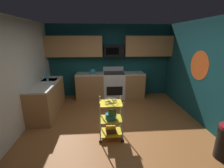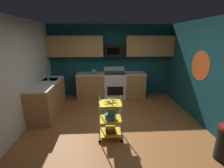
{
  "view_description": "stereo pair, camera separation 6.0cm",
  "coord_description": "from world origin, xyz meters",
  "views": [
    {
      "loc": [
        -0.34,
        -3.4,
        2.15
      ],
      "look_at": [
        -0.07,
        0.29,
        1.05
      ],
      "focal_mm": 25.26,
      "sensor_mm": 36.0,
      "label": 1
    },
    {
      "loc": [
        -0.28,
        -3.4,
        2.15
      ],
      "look_at": [
        -0.07,
        0.29,
        1.05
      ],
      "focal_mm": 25.26,
      "sensor_mm": 36.0,
      "label": 2
    }
  ],
  "objects": [
    {
      "name": "wall_back",
      "position": [
        0.0,
        2.43,
        1.3
      ],
      "size": [
        4.52,
        0.06,
        2.6
      ],
      "primitive_type": "cube",
      "color": "#14474C",
      "rests_on": "ground"
    },
    {
      "name": "wall_left",
      "position": [
        -2.23,
        0.0,
        1.3
      ],
      "size": [
        0.06,
        4.8,
        2.6
      ],
      "primitive_type": "cube",
      "color": "silver",
      "rests_on": "ground"
    },
    {
      "name": "wall_right",
      "position": [
        2.23,
        0.0,
        1.3
      ],
      "size": [
        0.06,
        4.8,
        2.6
      ],
      "primitive_type": "cube",
      "color": "#14474C",
      "rests_on": "ground"
    },
    {
      "name": "upper_cabinets",
      "position": [
        -0.03,
        2.23,
        1.85
      ],
      "size": [
        4.4,
        0.33,
        0.7
      ],
      "color": "#B27F4C"
    },
    {
      "name": "rolling_cart",
      "position": [
        -0.14,
        -0.35,
        0.45
      ],
      "size": [
        0.53,
        0.41,
        0.91
      ],
      "color": "silver",
      "rests_on": "ground"
    },
    {
      "name": "dish_soap_bottle",
      "position": [
        -1.91,
        1.19,
        1.02
      ],
      "size": [
        0.06,
        0.06,
        0.2
      ],
      "primitive_type": "cylinder",
      "color": "#2D8CBF",
      "rests_on": "counter_run"
    },
    {
      "name": "counter_run",
      "position": [
        -0.79,
        1.63,
        0.46
      ],
      "size": [
        3.42,
        2.28,
        0.92
      ],
      "color": "#B27F4C",
      "rests_on": "ground"
    },
    {
      "name": "fruit_bowl",
      "position": [
        -0.14,
        -0.35,
        0.88
      ],
      "size": [
        0.27,
        0.27,
        0.07
      ],
      "color": "silver",
      "rests_on": "rolling_cart"
    },
    {
      "name": "wall_flower_decal",
      "position": [
        2.2,
        0.46,
        1.45
      ],
      "size": [
        0.0,
        0.76,
        0.76
      ],
      "primitive_type": "cylinder",
      "rotation": [
        0.0,
        1.57,
        0.0
      ],
      "color": "#E5591E"
    },
    {
      "name": "book_stack",
      "position": [
        -0.14,
        -0.35,
        0.19
      ],
      "size": [
        0.24,
        0.2,
        0.13
      ],
      "color": "#1E4C8C",
      "rests_on": "rolling_cart"
    },
    {
      "name": "kettle",
      "position": [
        -0.62,
        2.1,
        1.0
      ],
      "size": [
        0.21,
        0.18,
        0.26
      ],
      "color": "teal",
      "rests_on": "counter_run"
    },
    {
      "name": "mixing_bowl_large",
      "position": [
        -0.14,
        -0.35,
        0.52
      ],
      "size": [
        0.25,
        0.25,
        0.11
      ],
      "color": "#338CBF",
      "rests_on": "rolling_cart"
    },
    {
      "name": "floor",
      "position": [
        0.0,
        0.0,
        -0.02
      ],
      "size": [
        4.4,
        4.8,
        0.04
      ],
      "primitive_type": "cube",
      "color": "#995B2D",
      "rests_on": "ground"
    },
    {
      "name": "microwave",
      "position": [
        0.13,
        2.21,
        1.7
      ],
      "size": [
        0.7,
        0.39,
        0.4
      ],
      "color": "black"
    },
    {
      "name": "mixing_bowl_small",
      "position": [
        -0.12,
        -0.38,
        0.62
      ],
      "size": [
        0.18,
        0.18,
        0.08
      ],
      "color": "#387F4C",
      "rests_on": "rolling_cart"
    },
    {
      "name": "oven_range",
      "position": [
        0.13,
        2.1,
        0.48
      ],
      "size": [
        0.76,
        0.65,
        1.1
      ],
      "color": "white",
      "rests_on": "ground"
    }
  ]
}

